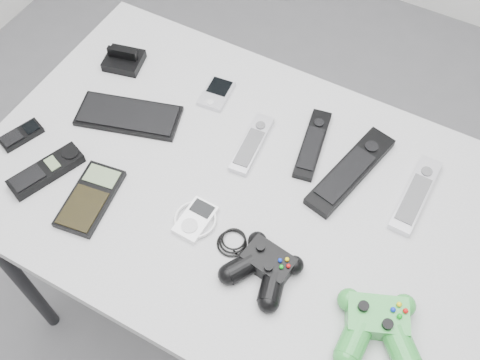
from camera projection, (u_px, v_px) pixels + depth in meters
The scene contains 15 objects.
floor at pixel (268, 321), 1.87m from camera, with size 3.50×3.50×0.00m, color slate.
desk at pixel (241, 203), 1.28m from camera, with size 1.17×0.75×0.79m.
pda_keyboard at pixel (129, 115), 1.33m from camera, with size 0.24×0.10×0.01m, color black.
dock_bracket at pixel (123, 57), 1.41m from camera, with size 0.09×0.08×0.05m, color black.
pda at pixel (216, 93), 1.36m from camera, with size 0.06×0.10×0.02m, color #BBBAC2.
remote_silver_a at pixel (252, 144), 1.28m from camera, with size 0.04×0.17×0.02m, color #BBBAC2.
remote_black_a at pixel (313, 144), 1.28m from camera, with size 0.04×0.20×0.02m, color black.
remote_black_b at pixel (351, 171), 1.23m from camera, with size 0.06×0.26×0.02m, color black.
remote_silver_b at pixel (416, 194), 1.20m from camera, with size 0.05×0.21×0.02m, color silver.
mobile_phone at pixel (21, 135), 1.29m from camera, with size 0.04×0.10×0.02m, color black.
cordless_handset at pixel (46, 171), 1.23m from camera, with size 0.05×0.17×0.03m, color black.
calculator at pixel (90, 198), 1.20m from camera, with size 0.09×0.17×0.02m, color black.
mp3_player at pixel (195, 219), 1.17m from camera, with size 0.09×0.10×0.02m, color white.
controller_black at pixel (264, 266), 1.10m from camera, with size 0.23×0.15×0.05m, color black, non-canonical shape.
controller_green at pixel (377, 325), 1.03m from camera, with size 0.16×0.17×0.05m, color #237E22, non-canonical shape.
Camera 1 is at (0.22, -0.60, 1.82)m, focal length 42.00 mm.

